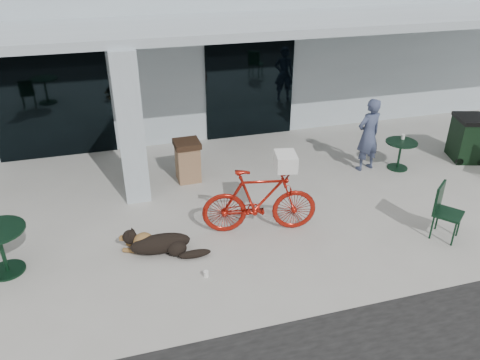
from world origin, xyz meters
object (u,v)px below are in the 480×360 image
object	(u,v)px
bicycle	(260,201)
trash_receptacle	(188,161)
cafe_table_near	(2,251)
wheeled_bin	(468,138)
cafe_table_far	(399,155)
cafe_chair_far_a	(449,213)
person	(368,135)
dog	(160,243)

from	to	relation	value
bicycle	trash_receptacle	xyz separation A→B (m)	(-0.91, 2.40, -0.16)
cafe_table_near	wheeled_bin	size ratio (longest dim) A/B	0.81
cafe_table_far	cafe_chair_far_a	distance (m)	2.89
person	cafe_table_far	bearing A→B (deg)	153.74
cafe_chair_far_a	trash_receptacle	distance (m)	5.45
person	trash_receptacle	size ratio (longest dim) A/B	1.83
dog	wheeled_bin	world-z (taller)	wheeled_bin
cafe_chair_far_a	wheeled_bin	world-z (taller)	wheeled_bin
dog	trash_receptacle	world-z (taller)	trash_receptacle
cafe_table_far	wheeled_bin	distance (m)	1.90
cafe_table_near	cafe_chair_far_a	xyz separation A→B (m)	(7.62, -1.15, 0.11)
person	wheeled_bin	world-z (taller)	person
dog	person	bearing A→B (deg)	44.51
cafe_table_near	cafe_table_far	bearing A→B (deg)	10.84
cafe_chair_far_a	person	world-z (taller)	person
dog	cafe_table_far	xyz separation A→B (m)	(5.89, 1.79, 0.14)
bicycle	cafe_table_far	xyz separation A→B (m)	(4.01, 1.60, -0.30)
person	cafe_chair_far_a	bearing A→B (deg)	77.67
cafe_table_far	trash_receptacle	world-z (taller)	trash_receptacle
dog	cafe_table_near	world-z (taller)	cafe_table_near
bicycle	wheeled_bin	size ratio (longest dim) A/B	1.95
cafe_chair_far_a	person	distance (m)	2.99
wheeled_bin	cafe_table_near	bearing A→B (deg)	-153.95
dog	trash_receptacle	xyz separation A→B (m)	(0.97, 2.59, 0.27)
bicycle	cafe_table_far	size ratio (longest dim) A/B	2.90
cafe_table_far	dog	bearing A→B (deg)	-163.07
dog	cafe_table_far	distance (m)	6.16
cafe_table_near	person	xyz separation A→B (m)	(7.64, 1.81, 0.45)
cafe_table_far	person	distance (m)	0.96
cafe_chair_far_a	trash_receptacle	bearing A→B (deg)	100.28
trash_receptacle	person	bearing A→B (deg)	-8.25
cafe_table_near	dog	bearing A→B (deg)	-4.07
wheeled_bin	cafe_chair_far_a	bearing A→B (deg)	-116.93
cafe_table_far	cafe_chair_far_a	xyz separation A→B (m)	(-0.80, -2.77, 0.18)
person	trash_receptacle	bearing A→B (deg)	-20.18
cafe_chair_far_a	trash_receptacle	xyz separation A→B (m)	(-4.12, 3.57, -0.05)
cafe_chair_far_a	cafe_table_far	bearing A→B (deg)	34.98
trash_receptacle	bicycle	bearing A→B (deg)	-69.31
person	wheeled_bin	distance (m)	2.70
cafe_table_far	wheeled_bin	xyz separation A→B (m)	(1.89, 0.03, 0.20)
trash_receptacle	dog	bearing A→B (deg)	-110.52
bicycle	trash_receptacle	distance (m)	2.57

